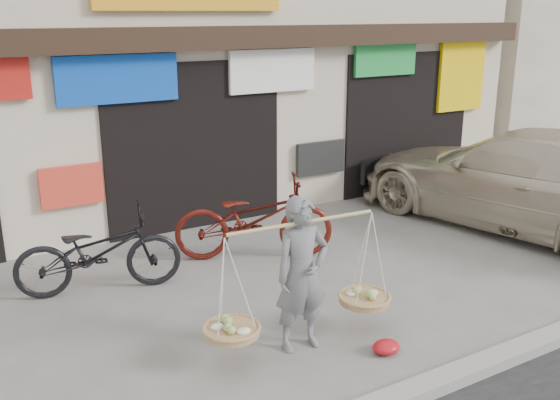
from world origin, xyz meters
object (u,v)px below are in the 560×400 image
bike_2 (254,219)px  suv (522,178)px  bike_0 (98,252)px  street_vendor (302,280)px

bike_2 → suv: size_ratio=0.38×
bike_0 → bike_2: (2.23, 0.00, 0.06)m
bike_0 → bike_2: bearing=-76.7°
street_vendor → suv: size_ratio=0.36×
bike_0 → suv: 6.77m
bike_0 → bike_2: 2.23m
suv → bike_2: bearing=-24.8°
street_vendor → suv: 5.44m
street_vendor → bike_2: 2.60m
bike_0 → suv: (6.69, -1.01, 0.28)m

